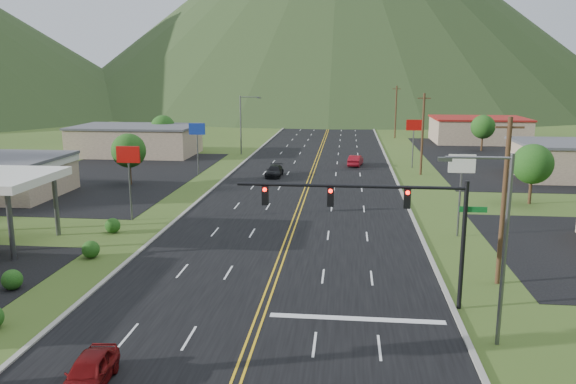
# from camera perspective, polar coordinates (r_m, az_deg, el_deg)

# --- Properties ---
(traffic_signal) EXTENTS (13.10, 0.43, 7.00)m
(traffic_signal) POSITION_cam_1_polar(r_m,az_deg,el_deg) (30.02, 10.03, -1.86)
(traffic_signal) COLOR black
(traffic_signal) RESTS_ON ground
(streetlight_east) EXTENTS (3.28, 0.25, 9.00)m
(streetlight_east) POSITION_cam_1_polar(r_m,az_deg,el_deg) (27.01, 20.60, -4.36)
(streetlight_east) COLOR #59595E
(streetlight_east) RESTS_ON ground
(streetlight_west) EXTENTS (3.28, 0.25, 9.00)m
(streetlight_west) POSITION_cam_1_polar(r_m,az_deg,el_deg) (86.88, -4.62, 7.21)
(streetlight_west) COLOR #59595E
(streetlight_west) RESTS_ON ground
(building_west_far) EXTENTS (18.40, 11.40, 4.50)m
(building_west_far) POSITION_cam_1_polar(r_m,az_deg,el_deg) (89.73, -15.17, 5.11)
(building_west_far) COLOR #C8AB8B
(building_west_far) RESTS_ON ground
(building_east_far) EXTENTS (16.40, 12.40, 4.50)m
(building_east_far) POSITION_cam_1_polar(r_m,az_deg,el_deg) (108.21, 18.77, 6.01)
(building_east_far) COLOR #C8AB8B
(building_east_far) RESTS_ON ground
(pole_sign_west_a) EXTENTS (2.00, 0.18, 6.40)m
(pole_sign_west_a) POSITION_cam_1_polar(r_m,az_deg,el_deg) (49.22, -15.89, 2.94)
(pole_sign_west_a) COLOR #59595E
(pole_sign_west_a) RESTS_ON ground
(pole_sign_west_b) EXTENTS (2.00, 0.18, 6.40)m
(pole_sign_west_b) POSITION_cam_1_polar(r_m,az_deg,el_deg) (69.93, -9.22, 5.82)
(pole_sign_west_b) COLOR #59595E
(pole_sign_west_b) RESTS_ON ground
(pole_sign_east_a) EXTENTS (2.00, 0.18, 6.40)m
(pole_sign_east_a) POSITION_cam_1_polar(r_m,az_deg,el_deg) (44.58, 17.21, 1.95)
(pole_sign_east_a) COLOR #59595E
(pole_sign_east_a) RESTS_ON ground
(pole_sign_east_b) EXTENTS (2.00, 0.18, 6.40)m
(pole_sign_east_b) POSITION_cam_1_polar(r_m,az_deg,el_deg) (75.95, 12.66, 6.17)
(pole_sign_east_b) COLOR #59595E
(pole_sign_east_b) RESTS_ON ground
(tree_west_a) EXTENTS (3.84, 3.84, 5.82)m
(tree_west_a) POSITION_cam_1_polar(r_m,az_deg,el_deg) (65.38, -15.88, 4.06)
(tree_west_a) COLOR #382314
(tree_west_a) RESTS_ON ground
(tree_west_b) EXTENTS (3.84, 3.84, 5.82)m
(tree_west_b) POSITION_cam_1_polar(r_m,az_deg,el_deg) (92.29, -12.58, 6.44)
(tree_west_b) COLOR #382314
(tree_west_b) RESTS_ON ground
(tree_east_a) EXTENTS (3.84, 3.84, 5.82)m
(tree_east_a) POSITION_cam_1_polar(r_m,az_deg,el_deg) (58.49, 23.60, 2.62)
(tree_east_a) COLOR #382314
(tree_east_a) RESTS_ON ground
(tree_east_b) EXTENTS (3.84, 3.84, 5.82)m
(tree_east_b) POSITION_cam_1_polar(r_m,az_deg,el_deg) (95.97, 19.20, 6.26)
(tree_east_b) COLOR #382314
(tree_east_b) RESTS_ON ground
(utility_pole_a) EXTENTS (1.60, 0.28, 10.00)m
(utility_pole_a) POSITION_cam_1_polar(r_m,az_deg,el_deg) (35.12, 21.07, -0.81)
(utility_pole_a) COLOR #382314
(utility_pole_a) RESTS_ON ground
(utility_pole_b) EXTENTS (1.60, 0.28, 10.00)m
(utility_pole_b) POSITION_cam_1_polar(r_m,az_deg,el_deg) (71.07, 13.51, 5.80)
(utility_pole_b) COLOR #382314
(utility_pole_b) RESTS_ON ground
(utility_pole_c) EXTENTS (1.60, 0.28, 10.00)m
(utility_pole_c) POSITION_cam_1_polar(r_m,az_deg,el_deg) (110.72, 10.90, 8.04)
(utility_pole_c) COLOR #382314
(utility_pole_c) RESTS_ON ground
(utility_pole_d) EXTENTS (1.60, 0.28, 10.00)m
(utility_pole_d) POSITION_cam_1_polar(r_m,az_deg,el_deg) (150.55, 9.66, 9.09)
(utility_pole_d) COLOR #382314
(utility_pole_d) RESTS_ON ground
(car_red_near) EXTENTS (1.95, 4.06, 1.34)m
(car_red_near) POSITION_cam_1_polar(r_m,az_deg,el_deg) (24.91, -19.55, -16.94)
(car_red_near) COLOR #650B0C
(car_red_near) RESTS_ON ground
(car_dark_mid) EXTENTS (1.95, 4.55, 1.31)m
(car_dark_mid) POSITION_cam_1_polar(r_m,az_deg,el_deg) (68.39, -1.39, 2.11)
(car_dark_mid) COLOR black
(car_dark_mid) RESTS_ON ground
(car_red_far) EXTENTS (2.23, 4.61, 1.45)m
(car_red_far) POSITION_cam_1_polar(r_m,az_deg,el_deg) (76.75, 6.87, 3.17)
(car_red_far) COLOR maroon
(car_red_far) RESTS_ON ground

